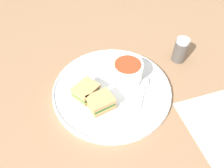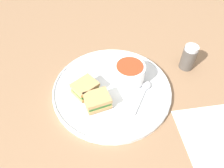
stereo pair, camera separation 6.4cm
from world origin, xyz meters
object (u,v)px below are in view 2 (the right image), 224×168
at_px(sandwich_half_far, 97,100).
at_px(salt_shaker, 189,57).
at_px(spoon, 145,88).
at_px(soup_bowl, 129,73).
at_px(sandwich_half_near, 85,88).

relative_size(sandwich_half_far, salt_shaker, 0.84).
distance_m(spoon, sandwich_half_far, 0.15).
distance_m(soup_bowl, salt_shaker, 0.21).
xyz_separation_m(spoon, sandwich_half_near, (-0.07, -0.16, 0.01)).
bearing_deg(sandwich_half_near, sandwich_half_far, 12.62).
bearing_deg(spoon, sandwich_half_near, 117.00).
bearing_deg(sandwich_half_far, soup_bowl, 109.30).
distance_m(soup_bowl, sandwich_half_far, 0.13).
distance_m(soup_bowl, spoon, 0.07).
bearing_deg(sandwich_half_near, soup_bowl, 84.25).
bearing_deg(spoon, sandwich_half_far, 135.61).
bearing_deg(sandwich_half_far, salt_shaker, 93.77).
distance_m(spoon, sandwich_half_near, 0.18).
xyz_separation_m(spoon, sandwich_half_far, (-0.01, -0.15, 0.01)).
height_order(spoon, sandwich_half_near, sandwich_half_near).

